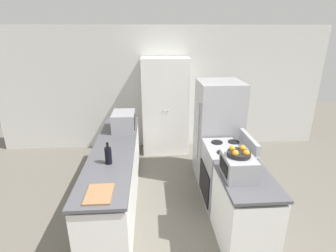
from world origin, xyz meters
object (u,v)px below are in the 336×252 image
Objects in this scene: microwave at (124,121)px; toaster_oven at (238,166)px; fruit_bowl at (239,153)px; stove at (226,175)px; refrigerator at (218,131)px; wine_bottle at (108,155)px; pantry_cabinet at (165,107)px.

microwave reaches higher than toaster_oven.
stove is at bearing 80.44° from fruit_bowl.
refrigerator is 1.60m from microwave.
refrigerator is 6.03× the size of wine_bottle.
pantry_cabinet is 2.13m from stove.
fruit_bowl is (0.67, -2.67, 0.21)m from pantry_cabinet.
stove is at bearing 12.60° from wine_bottle.
refrigerator reaches higher than toaster_oven.
microwave is at bearing -124.92° from pantry_cabinet.
wine_bottle is at bearing -94.28° from microwave.
pantry_cabinet reaches higher than stove.
stove is 0.62× the size of refrigerator.
pantry_cabinet is 2.42m from wine_bottle.
toaster_oven is (1.43, -1.59, -0.02)m from microwave.
pantry_cabinet is at bearing 104.15° from toaster_oven.
toaster_oven is at bearing -75.85° from pantry_cabinet.
microwave is (-1.59, 0.05, 0.21)m from refrigerator.
refrigerator is at bearing 83.97° from fruit_bowl.
stove is 1.07m from fruit_bowl.
microwave is at bearing 85.72° from wine_bottle.
wine_bottle is (-1.65, -0.37, 0.56)m from stove.
wine_bottle is 1.58m from fruit_bowl.
stove is 4.10× the size of fruit_bowl.
stove is 0.86m from refrigerator.
pantry_cabinet is at bearing 55.08° from microwave.
wine_bottle is (-1.68, -1.14, 0.17)m from refrigerator.
fruit_bowl reaches higher than toaster_oven.
pantry_cabinet is 6.98× the size of wine_bottle.
stove is (0.80, -1.90, -0.53)m from pantry_cabinet.
refrigerator is at bearing 87.53° from stove.
microwave reaches higher than stove.
pantry_cabinet reaches higher than fruit_bowl.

